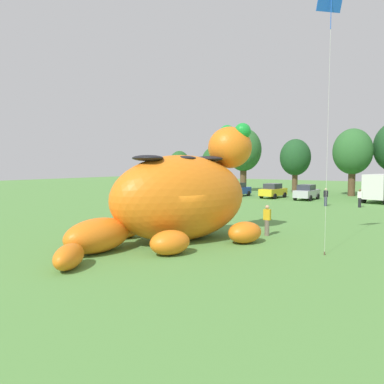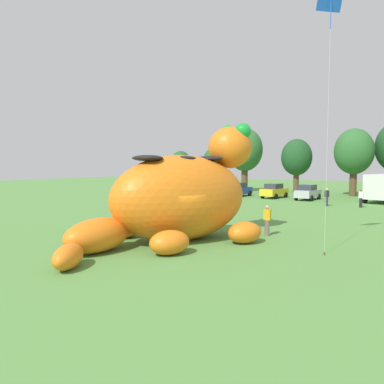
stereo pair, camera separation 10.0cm
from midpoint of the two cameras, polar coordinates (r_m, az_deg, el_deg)
ground_plane at (r=18.39m, az=-1.20°, el=-8.08°), size 160.00×160.00×0.00m
giant_inflatable_creature at (r=18.96m, az=-1.53°, el=-0.72°), size 7.88×12.55×6.25m
car_white at (r=47.78m, az=3.21°, el=0.55°), size 2.16×4.21×1.72m
car_blue at (r=46.00m, az=7.32°, el=0.38°), size 2.12×4.19×1.72m
car_yellow at (r=44.54m, az=12.71°, el=0.19°), size 2.29×4.27×1.72m
car_silver at (r=43.10m, az=17.60°, el=-0.04°), size 2.11×4.19×1.72m
tree_far_left at (r=65.29m, az=-1.71°, el=4.46°), size 3.60×3.60×6.39m
tree_left at (r=59.94m, az=3.60°, el=4.72°), size 3.83×3.83×6.79m
tree_mid_left at (r=54.88m, az=8.26°, el=6.44°), size 5.24×5.24×9.29m
tree_centre_left at (r=53.79m, az=15.99°, el=5.15°), size 4.25×4.25×7.55m
tree_centre at (r=50.39m, az=23.92°, el=5.71°), size 4.77×4.77×8.47m
spectator_near_inflatable at (r=37.15m, az=24.84°, el=-0.90°), size 0.38×0.26×1.71m
spectator_mid_field at (r=20.75m, az=11.74°, el=-4.37°), size 0.38×0.26×1.71m
spectator_by_cars at (r=37.72m, az=3.42°, el=-0.44°), size 0.38×0.26×1.71m
spectator_far_side at (r=37.21m, az=20.28°, el=-0.76°), size 0.38×0.26×1.71m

